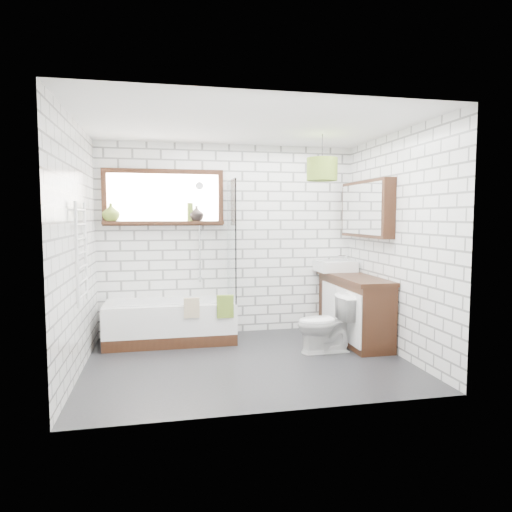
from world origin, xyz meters
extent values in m
cube|color=black|center=(0.00, 0.00, -0.01)|extent=(3.40, 2.60, 0.01)
cube|color=white|center=(0.00, 0.00, 2.50)|extent=(3.40, 2.60, 0.01)
cube|color=white|center=(0.00, 1.30, 1.25)|extent=(3.40, 0.01, 2.50)
cube|color=white|center=(0.00, -1.30, 1.25)|extent=(3.40, 0.01, 2.50)
cube|color=white|center=(-1.70, 0.00, 1.25)|extent=(0.01, 2.60, 2.50)
cube|color=white|center=(1.70, 0.00, 1.25)|extent=(0.01, 2.60, 2.50)
cube|color=black|center=(-0.85, 1.26, 1.80)|extent=(1.52, 0.16, 0.68)
cube|color=white|center=(-1.66, 0.00, 1.20)|extent=(0.06, 0.52, 1.00)
cube|color=black|center=(1.62, 0.60, 1.65)|extent=(0.16, 1.20, 0.70)
cylinder|color=silver|center=(-0.40, 1.26, 1.35)|extent=(0.02, 0.02, 1.30)
cube|color=white|center=(-0.80, 0.95, 0.25)|extent=(1.57, 0.69, 0.51)
cube|color=white|center=(-0.03, 0.95, 1.26)|extent=(0.02, 0.72, 1.50)
cube|color=#5A7523|center=(-0.16, 0.61, 0.49)|extent=(0.20, 0.05, 0.27)
cube|color=tan|center=(-0.56, 0.61, 0.49)|extent=(0.18, 0.05, 0.24)
cube|color=black|center=(1.47, 0.57, 0.41)|extent=(0.46, 1.43, 0.82)
cube|color=white|center=(1.41, 1.07, 0.89)|extent=(0.49, 0.43, 0.14)
cylinder|color=silver|center=(1.57, 1.07, 0.95)|extent=(0.03, 0.03, 0.16)
imported|color=white|center=(0.94, 0.16, 0.33)|extent=(0.39, 0.66, 0.66)
imported|color=olive|center=(-1.50, 1.23, 1.59)|extent=(0.28, 0.28, 0.22)
imported|color=black|center=(-0.44, 1.23, 1.58)|extent=(0.21, 0.21, 0.20)
cylinder|color=olive|center=(-0.52, 1.23, 1.60)|extent=(0.09, 0.09, 0.23)
cylinder|color=#5A7523|center=(0.94, 0.34, 2.10)|extent=(0.35, 0.35, 0.26)
camera|label=1|loc=(-0.89, -4.71, 1.56)|focal=32.00mm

